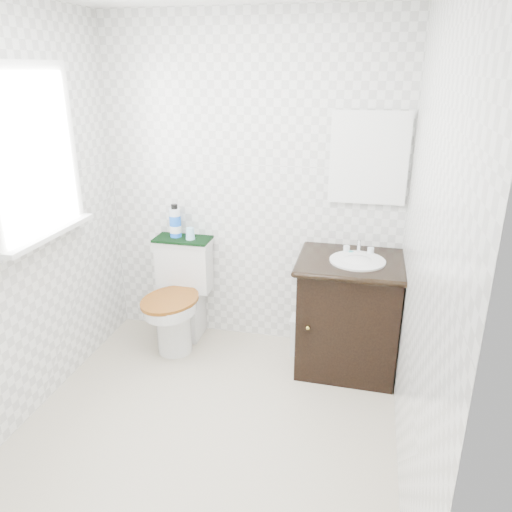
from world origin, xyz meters
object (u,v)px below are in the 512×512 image
at_px(toilet, 180,300).
at_px(cup, 190,233).
at_px(vanity, 349,312).
at_px(mouthwash_bottle, 175,222).
at_px(trash_bin, 304,336).

bearing_deg(toilet, cup, 58.86).
relative_size(vanity, cup, 10.42).
height_order(vanity, mouthwash_bottle, mouthwash_bottle).
distance_m(trash_bin, mouthwash_bottle, 1.29).
bearing_deg(vanity, mouthwash_bottle, 171.11).
bearing_deg(trash_bin, cup, 174.61).
height_order(trash_bin, mouthwash_bottle, mouthwash_bottle).
bearing_deg(cup, trash_bin, -5.39).
relative_size(mouthwash_bottle, cup, 2.85).
height_order(vanity, cup, vanity).
relative_size(vanity, trash_bin, 3.09).
bearing_deg(vanity, cup, 171.73).
bearing_deg(mouthwash_bottle, trash_bin, -6.57).
relative_size(toilet, cup, 9.03).
xyz_separation_m(vanity, cup, (-1.21, 0.18, 0.43)).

